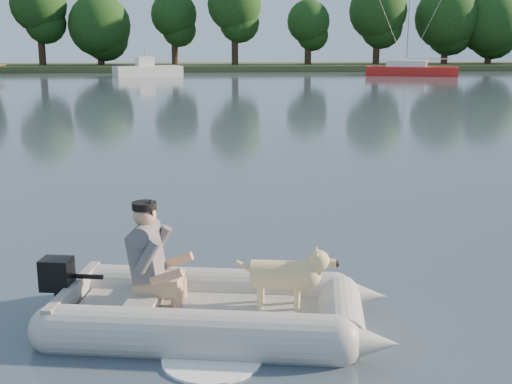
{
  "coord_description": "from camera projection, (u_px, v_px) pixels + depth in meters",
  "views": [
    {
      "loc": [
        -0.59,
        -6.57,
        2.84
      ],
      "look_at": [
        0.27,
        2.3,
        0.75
      ],
      "focal_mm": 45.0,
      "sensor_mm": 36.0,
      "label": 1
    }
  ],
  "objects": [
    {
      "name": "water",
      "position": [
        252.0,
        306.0,
        7.07
      ],
      "size": [
        160.0,
        160.0,
        0.0
      ],
      "primitive_type": "plane",
      "color": "#4E5F6A",
      "rests_on": "ground"
    },
    {
      "name": "sailboat",
      "position": [
        411.0,
        70.0,
        55.64
      ],
      "size": [
        8.01,
        5.05,
        10.59
      ],
      "rotation": [
        0.0,
        0.0,
        -0.39
      ],
      "color": "red",
      "rests_on": "water"
    },
    {
      "name": "treeline",
      "position": [
        254.0,
        18.0,
        65.59
      ],
      "size": [
        84.66,
        7.35,
        9.27
      ],
      "color": "#332316",
      "rests_on": "shore_bank"
    },
    {
      "name": "dinghy",
      "position": [
        215.0,
        272.0,
        6.43
      ],
      "size": [
        5.2,
        4.12,
        1.37
      ],
      "primitive_type": null,
      "rotation": [
        0.0,
        0.0,
        -0.19
      ],
      "color": "#A0A09B",
      "rests_on": "water"
    },
    {
      "name": "dog",
      "position": [
        279.0,
        279.0,
        6.44
      ],
      "size": [
        0.97,
        0.5,
        0.62
      ],
      "primitive_type": null,
      "rotation": [
        0.0,
        0.0,
        -0.19
      ],
      "color": "#CDB976",
      "rests_on": "dinghy"
    },
    {
      "name": "outboard_motor",
      "position": [
        58.0,
        292.0,
        6.64
      ],
      "size": [
        0.46,
        0.36,
        0.78
      ],
      "primitive_type": null,
      "rotation": [
        0.0,
        0.0,
        -0.19
      ],
      "color": "black",
      "rests_on": "dinghy"
    },
    {
      "name": "man",
      "position": [
        148.0,
        251.0,
        6.5
      ],
      "size": [
        0.82,
        0.74,
        1.07
      ],
      "primitive_type": null,
      "rotation": [
        0.0,
        0.0,
        -0.19
      ],
      "color": "#5B5B60",
      "rests_on": "dinghy"
    },
    {
      "name": "motorboat",
      "position": [
        148.0,
        63.0,
        53.89
      ],
      "size": [
        6.2,
        4.09,
        2.45
      ],
      "primitive_type": null,
      "rotation": [
        0.0,
        0.0,
        0.35
      ],
      "color": "white",
      "rests_on": "water"
    },
    {
      "name": "shore_bank",
      "position": [
        199.0,
        68.0,
        67.1
      ],
      "size": [
        160.0,
        12.0,
        0.7
      ],
      "primitive_type": "cube",
      "color": "#47512D",
      "rests_on": "water"
    }
  ]
}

